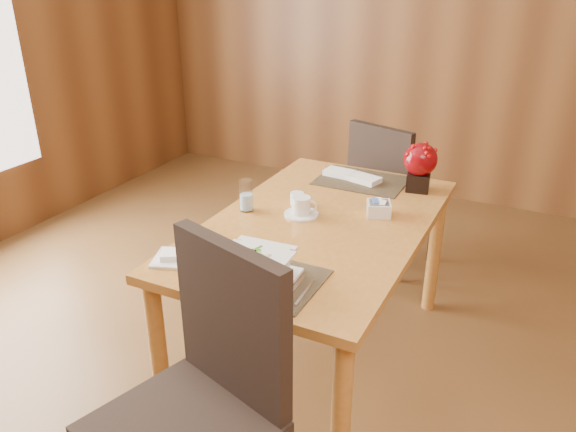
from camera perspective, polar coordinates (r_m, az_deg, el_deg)
The scene contains 14 objects.
back_wall at distance 4.58m, azimuth 16.17°, elevation 18.60°, with size 5.00×0.02×2.80m, color brown.
dining_table at distance 2.53m, azimuth 3.17°, elevation -2.49°, with size 0.90×1.50×0.75m.
placemat_near at distance 2.05m, azimuth -2.96°, elevation -6.26°, with size 0.45×0.33×0.01m, color black.
placemat_far at distance 2.96m, azimuth 7.48°, elevation 3.58°, with size 0.45×0.33×0.01m, color black.
soup_setting at distance 2.00m, azimuth -3.44°, elevation -5.42°, with size 0.29×0.29×0.11m.
coffee_cup at distance 2.53m, azimuth 1.36°, elevation 0.86°, with size 0.16×0.16×0.09m.
water_glass at distance 2.57m, azimuth -4.27°, elevation 2.10°, with size 0.06×0.06×0.15m, color white.
creamer_jug at distance 2.64m, azimuth 0.93°, elevation 1.78°, with size 0.08×0.08×0.06m, color white, non-canonical shape.
sugar_caddy at distance 2.56m, azimuth 9.21°, elevation 0.74°, with size 0.10×0.10×0.06m, color white.
berry_decor at distance 2.85m, azimuth 13.26°, elevation 5.17°, with size 0.17×0.17×0.24m.
napkins_far at distance 2.97m, azimuth 6.69°, elevation 4.03°, with size 0.31×0.11×0.03m, color white, non-canonical shape.
bread_plate at distance 2.21m, azimuth -11.35°, elevation -4.23°, with size 0.16×0.16×0.01m, color white.
near_chair at distance 1.83m, azimuth -8.60°, elevation -17.13°, with size 0.61×0.61×1.05m.
far_chair at distance 3.47m, azimuth 10.14°, elevation 2.71°, with size 0.55×0.55×0.95m.
Camera 1 is at (0.88, -1.48, 1.80)m, focal length 35.00 mm.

